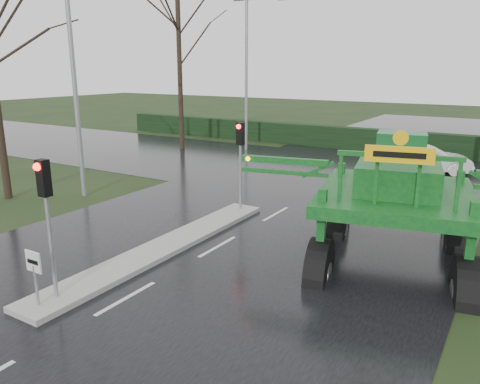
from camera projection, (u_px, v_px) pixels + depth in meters
The scene contains 13 objects.
ground at pixel (126, 299), 11.50m from camera, with size 140.00×140.00×0.00m, color black.
road_main at pixel (298, 202), 19.73m from camera, with size 14.00×80.00×0.02m, color black.
road_cross at pixel (345, 175), 24.67m from camera, with size 80.00×12.00×0.02m, color black.
median_island at pixel (165, 247), 14.60m from camera, with size 1.20×10.00×0.16m, color gray.
hedge_row at pixel (387, 141), 31.06m from camera, with size 44.00×0.90×1.50m, color black.
keep_left_sign at pixel (34, 269), 10.65m from camera, with size 0.50×0.07×1.35m.
traffic_signal_near at pixel (46, 200), 10.66m from camera, with size 0.26×0.33×3.52m.
traffic_signal_mid at pixel (240, 147), 17.65m from camera, with size 0.26×0.33×3.52m.
street_light_left_near at pixel (77, 55), 19.03m from camera, with size 3.85×0.30×10.00m.
street_light_left_far at pixel (250, 60), 30.56m from camera, with size 3.85×0.30×10.00m.
tree_left_far at pixel (179, 41), 30.79m from camera, with size 7.70×7.70×13.26m.
crop_sprayer at pixel (324, 188), 12.47m from camera, with size 8.93×6.40×5.08m.
white_sedan at pixel (426, 173), 25.20m from camera, with size 1.54×4.43×1.46m, color silver.
Camera 1 is at (7.84, -7.42, 5.52)m, focal length 35.00 mm.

